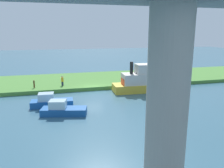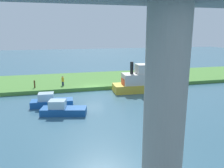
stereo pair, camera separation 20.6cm
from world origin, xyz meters
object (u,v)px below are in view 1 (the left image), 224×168
bridge_pylon (167,99)px  mooring_post (34,84)px  motorboat_red (63,109)px  person_on_bank (62,81)px  riverboat_paddlewheel (51,102)px  houseboat_blue (145,80)px

bridge_pylon → mooring_post: bearing=-69.7°
mooring_post → motorboat_red: size_ratio=0.22×
person_on_bank → motorboat_red: (0.52, 10.50, -0.68)m
bridge_pylon → riverboat_paddlewheel: bearing=-68.0°
bridge_pylon → motorboat_red: size_ratio=2.01×
houseboat_blue → riverboat_paddlewheel: size_ratio=1.79×
mooring_post → houseboat_blue: size_ratio=0.12×
person_on_bank → motorboat_red: bearing=87.2°
bridge_pylon → person_on_bank: bearing=-79.1°
bridge_pylon → person_on_bank: 22.85m
person_on_bank → riverboat_paddlewheel: (1.64, 7.55, -0.67)m
mooring_post → riverboat_paddlewheel: 7.46m
houseboat_blue → motorboat_red: (11.28, 6.37, -0.99)m
bridge_pylon → riverboat_paddlewheel: bridge_pylon is taller
bridge_pylon → mooring_post: 23.49m
bridge_pylon → motorboat_red: 13.28m
person_on_bank → bridge_pylon: bearing=100.9°
riverboat_paddlewheel → bridge_pylon: bearing=112.0°
houseboat_blue → riverboat_paddlewheel: (12.40, 3.42, -0.98)m
bridge_pylon → mooring_post: bridge_pylon is taller
bridge_pylon → houseboat_blue: bridge_pylon is taller
bridge_pylon → mooring_post: size_ratio=9.18×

